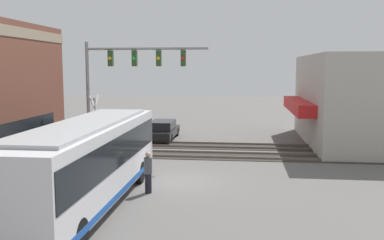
{
  "coord_description": "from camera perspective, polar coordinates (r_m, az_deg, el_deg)",
  "views": [
    {
      "loc": [
        -19.21,
        -2.93,
        5.26
      ],
      "look_at": [
        5.3,
        -0.1,
        2.24
      ],
      "focal_mm": 40.0,
      "sensor_mm": 36.0,
      "label": 1
    }
  ],
  "objects": [
    {
      "name": "rail_track_far",
      "position": [
        29.04,
        0.7,
        -3.41
      ],
      "size": [
        2.6,
        60.0,
        0.15
      ],
      "color": "#332D28",
      "rests_on": "ground"
    },
    {
      "name": "ground_plane",
      "position": [
        20.13,
        -2.03,
        -8.18
      ],
      "size": [
        120.0,
        120.0,
        0.0
      ],
      "primitive_type": "plane",
      "color": "#605E5B"
    },
    {
      "name": "rail_track_near",
      "position": [
        25.92,
        -0.03,
        -4.67
      ],
      "size": [
        2.6,
        60.0,
        0.15
      ],
      "color": "#332D28",
      "rests_on": "ground"
    },
    {
      "name": "pedestrian_near_bus",
      "position": [
        18.21,
        -5.87,
        -6.93
      ],
      "size": [
        0.34,
        0.34,
        1.76
      ],
      "color": "black",
      "rests_on": "ground"
    },
    {
      "name": "traffic_signal_gantry",
      "position": [
        24.82,
        -8.82,
        6.47
      ],
      "size": [
        0.42,
        7.09,
        6.74
      ],
      "color": "gray",
      "rests_on": "ground"
    },
    {
      "name": "shop_building",
      "position": [
        31.91,
        21.95,
        2.53
      ],
      "size": [
        12.85,
        9.03,
        6.15
      ],
      "color": "#B2ADA3",
      "rests_on": "ground"
    },
    {
      "name": "city_bus",
      "position": [
        16.63,
        -13.79,
        -5.24
      ],
      "size": [
        11.48,
        2.59,
        3.26
      ],
      "color": "silver",
      "rests_on": "ground"
    },
    {
      "name": "crossing_signal",
      "position": [
        24.27,
        -12.84,
        -0.22
      ],
      "size": [
        1.41,
        1.18,
        3.81
      ],
      "color": "gray",
      "rests_on": "ground"
    },
    {
      "name": "parked_car_black",
      "position": [
        31.71,
        -3.89,
        -1.39
      ],
      "size": [
        4.88,
        1.82,
        1.39
      ],
      "color": "black",
      "rests_on": "ground"
    }
  ]
}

